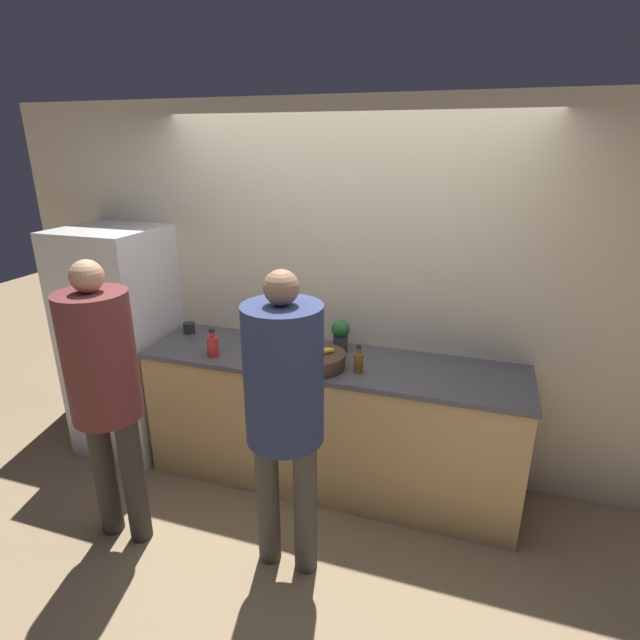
{
  "coord_description": "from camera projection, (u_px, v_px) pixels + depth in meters",
  "views": [
    {
      "loc": [
        0.89,
        -2.54,
        2.32
      ],
      "look_at": [
        0.0,
        0.15,
        1.3
      ],
      "focal_mm": 28.0,
      "sensor_mm": 36.0,
      "label": 1
    }
  ],
  "objects": [
    {
      "name": "wall_back",
      "position": [
        345.0,
        295.0,
        3.51
      ],
      "size": [
        5.2,
        0.06,
        2.6
      ],
      "color": "beige",
      "rests_on": "ground_plane"
    },
    {
      "name": "counter",
      "position": [
        330.0,
        420.0,
        3.5
      ],
      "size": [
        2.57,
        0.69,
        0.95
      ],
      "color": "tan",
      "rests_on": "ground_plane"
    },
    {
      "name": "bottle_dark",
      "position": [
        279.0,
        330.0,
        3.6
      ],
      "size": [
        0.05,
        0.05,
        0.21
      ],
      "color": "#333338",
      "rests_on": "counter"
    },
    {
      "name": "cup_black",
      "position": [
        189.0,
        328.0,
        3.76
      ],
      "size": [
        0.09,
        0.09,
        0.08
      ],
      "color": "#28282D",
      "rests_on": "counter"
    },
    {
      "name": "bottle_red",
      "position": [
        213.0,
        345.0,
        3.35
      ],
      "size": [
        0.08,
        0.08,
        0.19
      ],
      "color": "red",
      "rests_on": "counter"
    },
    {
      "name": "utensil_crock",
      "position": [
        298.0,
        331.0,
        3.61
      ],
      "size": [
        0.12,
        0.12,
        0.3
      ],
      "color": "#ADA393",
      "rests_on": "counter"
    },
    {
      "name": "bottle_amber",
      "position": [
        359.0,
        362.0,
        3.11
      ],
      "size": [
        0.06,
        0.06,
        0.18
      ],
      "color": "brown",
      "rests_on": "counter"
    },
    {
      "name": "ground_plane",
      "position": [
        313.0,
        512.0,
        3.32
      ],
      "size": [
        14.0,
        14.0,
        0.0
      ],
      "primitive_type": "plane",
      "color": "#9E8460"
    },
    {
      "name": "refrigerator",
      "position": [
        123.0,
        342.0,
        3.83
      ],
      "size": [
        0.69,
        0.69,
        1.74
      ],
      "color": "white",
      "rests_on": "ground_plane"
    },
    {
      "name": "person_left",
      "position": [
        103.0,
        379.0,
        2.78
      ],
      "size": [
        0.39,
        0.39,
        1.75
      ],
      "color": "#38332D",
      "rests_on": "ground_plane"
    },
    {
      "name": "person_center",
      "position": [
        283.0,
        397.0,
        2.56
      ],
      "size": [
        0.41,
        0.41,
        1.76
      ],
      "color": "#4C4742",
      "rests_on": "ground_plane"
    },
    {
      "name": "fruit_bowl",
      "position": [
        317.0,
        360.0,
        3.19
      ],
      "size": [
        0.36,
        0.36,
        0.14
      ],
      "color": "#4C3323",
      "rests_on": "counter"
    },
    {
      "name": "potted_plant",
      "position": [
        340.0,
        334.0,
        3.41
      ],
      "size": [
        0.13,
        0.13,
        0.23
      ],
      "color": "#3D3D42",
      "rests_on": "counter"
    }
  ]
}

